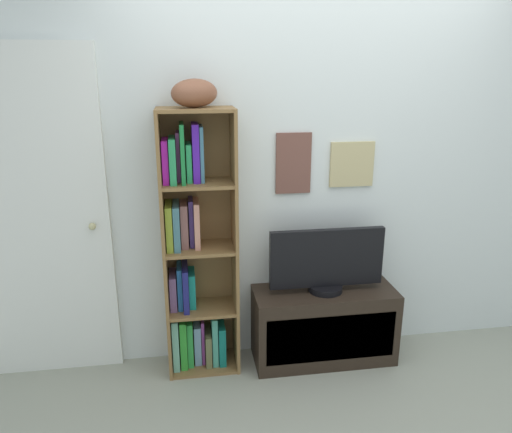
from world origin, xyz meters
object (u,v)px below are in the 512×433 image
bookshelf (194,257)px  television (327,261)px  tv_stand (324,325)px  football (195,93)px  door (37,221)px

bookshelf → television: 0.85m
tv_stand → television: television is taller
bookshelf → tv_stand: bookshelf is taller
bookshelf → football: football is taller
tv_stand → television: bearing=90.0°
football → door: (-0.96, 0.12, -0.74)m
football → bookshelf: bearing=143.8°
tv_stand → door: bearing=174.9°
football → door: size_ratio=0.14×
television → door: door is taller
bookshelf → football: 1.00m
football → tv_stand: 1.71m
door → bookshelf: bearing=-5.5°
football → television: bearing=-2.7°
football → tv_stand: bearing=-2.7°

